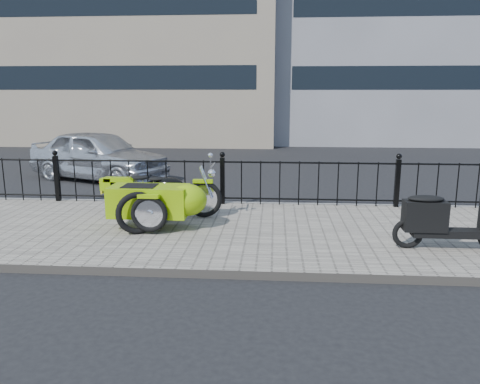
# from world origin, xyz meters

# --- Properties ---
(ground) EXTENTS (120.00, 120.00, 0.00)m
(ground) POSITION_xyz_m (0.00, 0.00, 0.00)
(ground) COLOR black
(ground) RESTS_ON ground
(sidewalk) EXTENTS (30.00, 3.80, 0.12)m
(sidewalk) POSITION_xyz_m (0.00, -0.50, 0.06)
(sidewalk) COLOR #666056
(sidewalk) RESTS_ON ground
(curb) EXTENTS (30.00, 0.10, 0.12)m
(curb) POSITION_xyz_m (0.00, 1.44, 0.06)
(curb) COLOR gray
(curb) RESTS_ON ground
(iron_fence) EXTENTS (14.11, 0.11, 1.08)m
(iron_fence) POSITION_xyz_m (0.00, 1.30, 0.59)
(iron_fence) COLOR black
(iron_fence) RESTS_ON sidewalk
(building_tan) EXTENTS (14.00, 8.01, 12.00)m
(building_tan) POSITION_xyz_m (-6.00, 15.99, 6.00)
(building_tan) COLOR gray
(building_tan) RESTS_ON ground
(motorcycle_sidecar) EXTENTS (2.28, 1.48, 0.98)m
(motorcycle_sidecar) POSITION_xyz_m (-0.85, -0.41, 0.59)
(motorcycle_sidecar) COLOR black
(motorcycle_sidecar) RESTS_ON sidewalk
(scooter) EXTENTS (1.66, 0.48, 1.12)m
(scooter) POSITION_xyz_m (3.51, -1.31, 0.56)
(scooter) COLOR black
(scooter) RESTS_ON sidewalk
(spare_tire) EXTENTS (0.68, 0.38, 0.70)m
(spare_tire) POSITION_xyz_m (-1.13, -0.92, 0.47)
(spare_tire) COLOR black
(spare_tire) RESTS_ON sidewalk
(sedan_car) EXTENTS (4.37, 3.06, 1.38)m
(sedan_car) POSITION_xyz_m (-3.78, 4.40, 0.69)
(sedan_car) COLOR silver
(sedan_car) RESTS_ON ground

